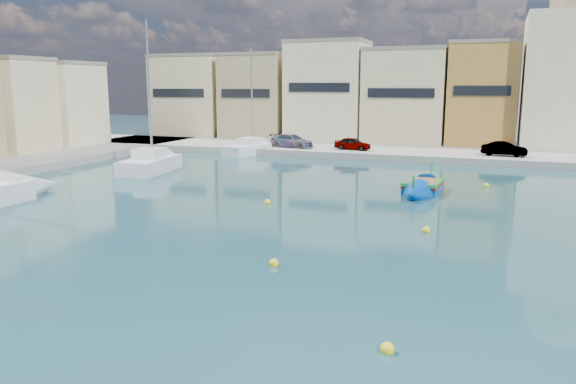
% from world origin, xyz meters
% --- Properties ---
extents(ground, '(160.00, 160.00, 0.00)m').
position_xyz_m(ground, '(0.00, 0.00, 0.00)').
color(ground, '#14353D').
rests_on(ground, ground).
extents(north_quay, '(80.00, 8.00, 0.60)m').
position_xyz_m(north_quay, '(0.00, 32.00, 0.30)').
color(north_quay, gray).
rests_on(north_quay, ground).
extents(north_townhouses, '(83.20, 7.87, 10.19)m').
position_xyz_m(north_townhouses, '(6.68, 39.36, 5.00)').
color(north_townhouses, beige).
rests_on(north_townhouses, ground).
extents(parked_cars, '(22.46, 2.49, 1.21)m').
position_xyz_m(parked_cars, '(-8.09, 30.50, 1.18)').
color(parked_cars, '#4C1919').
rests_on(parked_cars, north_quay).
extents(luzzu_green, '(2.50, 7.79, 2.42)m').
position_xyz_m(luzzu_green, '(-0.91, 15.68, 0.26)').
color(luzzu_green, '#0040A6').
rests_on(luzzu_green, ground).
extents(yacht_north, '(4.27, 8.02, 10.30)m').
position_xyz_m(yacht_north, '(-17.74, 30.30, 0.41)').
color(yacht_north, white).
rests_on(yacht_north, ground).
extents(yacht_midnorth, '(3.41, 8.52, 11.76)m').
position_xyz_m(yacht_midnorth, '(-20.96, 18.25, 0.47)').
color(yacht_midnorth, white).
rests_on(yacht_midnorth, ground).
extents(mooring_buoys, '(20.42, 24.69, 0.36)m').
position_xyz_m(mooring_buoys, '(0.41, 6.27, 0.08)').
color(mooring_buoys, yellow).
rests_on(mooring_buoys, ground).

